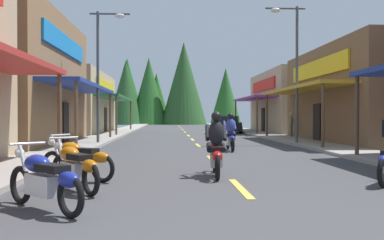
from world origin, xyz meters
TOP-DOWN VIEW (x-y plane):
  - ground at (0.00, 28.55)m, footprint 9.13×87.09m
  - sidewalk_left at (-5.61, 28.55)m, footprint 2.10×87.09m
  - sidewalk_right at (5.61, 28.55)m, footprint 2.10×87.09m
  - centerline_dashes at (0.00, 32.19)m, footprint 0.16×62.66m
  - storefront_left_far at (-10.83, 36.40)m, footprint 10.22×13.68m
  - storefront_right_middle at (10.27, 23.08)m, footprint 9.10×12.25m
  - storefront_right_far at (10.34, 36.76)m, footprint 9.23×11.91m
  - streetlamp_left at (-4.69, 21.78)m, footprint 1.99×0.30m
  - streetlamp_right at (4.70, 21.21)m, footprint 1.99×0.30m
  - motorcycle_parked_left_0 at (-3.36, 6.35)m, footprint 1.57×1.60m
  - motorcycle_parked_left_1 at (-3.28, 8.14)m, footprint 1.31×1.81m
  - motorcycle_parked_left_2 at (-3.50, 9.58)m, footprint 1.88×1.20m
  - rider_cruising_lead at (-0.30, 10.04)m, footprint 0.60×2.14m
  - rider_cruising_trailing at (1.11, 17.60)m, footprint 0.60×2.14m
  - pedestrian_waiting at (6.35, 27.08)m, footprint 0.34×0.55m
  - parked_car_curbside at (3.36, 35.94)m, footprint 2.18×4.36m
  - treeline_backdrop at (-2.41, 71.74)m, footprint 22.33×10.26m

SIDE VIEW (x-z plane):
  - ground at x=0.00m, z-range -0.10..0.00m
  - centerline_dashes at x=0.00m, z-range 0.00..0.01m
  - sidewalk_left at x=-5.61m, z-range 0.00..0.12m
  - sidewalk_right at x=5.61m, z-range 0.00..0.12m
  - motorcycle_parked_left_0 at x=-3.36m, z-range -0.03..1.01m
  - motorcycle_parked_left_1 at x=-3.28m, z-range -0.03..1.01m
  - motorcycle_parked_left_2 at x=-3.50m, z-range -0.03..1.01m
  - rider_cruising_lead at x=-0.30m, z-range -0.13..1.44m
  - rider_cruising_trailing at x=1.11m, z-range -0.13..1.44m
  - parked_car_curbside at x=3.36m, z-range -0.01..1.39m
  - pedestrian_waiting at x=6.35m, z-range 0.13..1.80m
  - storefront_left_far at x=-10.83m, z-range 0.00..4.95m
  - storefront_right_far at x=10.34m, z-range 0.00..5.15m
  - storefront_right_middle at x=10.27m, z-range 0.00..5.15m
  - streetlamp_left at x=-4.69m, z-range 0.95..7.59m
  - streetlamp_right at x=4.70m, z-range 0.96..7.85m
  - treeline_backdrop at x=-2.41m, z-range -1.05..12.21m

